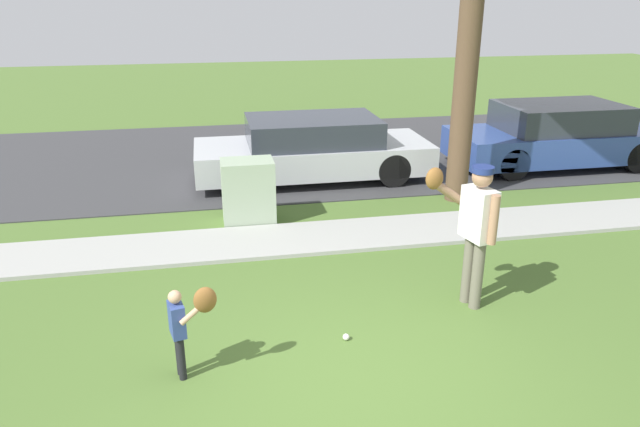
{
  "coord_description": "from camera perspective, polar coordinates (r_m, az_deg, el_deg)",
  "views": [
    {
      "loc": [
        -1.16,
        -4.57,
        3.58
      ],
      "look_at": [
        0.13,
        2.1,
        1.0
      ],
      "focal_mm": 33.23,
      "sensor_mm": 36.0,
      "label": 1
    }
  ],
  "objects": [
    {
      "name": "baseball",
      "position": [
        6.58,
        2.53,
        -11.8
      ],
      "size": [
        0.07,
        0.07,
        0.07
      ],
      "primitive_type": "sphere",
      "color": "white",
      "rests_on": "ground"
    },
    {
      "name": "utility_cabinet",
      "position": [
        9.6,
        -6.93,
        2.08
      ],
      "size": [
        0.83,
        0.59,
        1.05
      ],
      "primitive_type": "cube",
      "color": "#9EB293",
      "rests_on": "ground"
    },
    {
      "name": "parked_wagon_blue",
      "position": [
        13.64,
        21.89,
        6.95
      ],
      "size": [
        4.5,
        1.8,
        1.33
      ],
      "rotation": [
        0.0,
        0.0,
        3.14
      ],
      "color": "#2D478C",
      "rests_on": "road_surface"
    },
    {
      "name": "road_surface",
      "position": [
        13.7,
        -5.76,
        5.59
      ],
      "size": [
        36.0,
        6.8,
        0.02
      ],
      "primitive_type": "cube",
      "color": "#38383A",
      "rests_on": "ground"
    },
    {
      "name": "person_child",
      "position": [
        5.84,
        -12.77,
        -9.86
      ],
      "size": [
        0.49,
        0.34,
        1.0
      ],
      "rotation": [
        0.0,
        0.0,
        0.23
      ],
      "color": "black",
      "rests_on": "ground"
    },
    {
      "name": "sidewalk_strip",
      "position": [
        8.99,
        -2.66,
        -2.5
      ],
      "size": [
        36.0,
        1.2,
        0.06
      ],
      "primitive_type": "cube",
      "color": "#A3A39E",
      "rests_on": "ground"
    },
    {
      "name": "ground_plane",
      "position": [
        8.91,
        -2.56,
        -2.92
      ],
      "size": [
        48.0,
        48.0,
        0.0
      ],
      "primitive_type": "plane",
      "color": "#4C6B2D"
    },
    {
      "name": "person_adult",
      "position": [
        7.03,
        14.63,
        -0.71
      ],
      "size": [
        0.79,
        0.6,
        1.73
      ],
      "rotation": [
        0.0,
        0.0,
        -2.91
      ],
      "color": "#6B6656",
      "rests_on": "ground"
    },
    {
      "name": "parked_sedan_silver",
      "position": [
        11.76,
        -0.71,
        6.23
      ],
      "size": [
        4.6,
        1.8,
        1.23
      ],
      "rotation": [
        0.0,
        0.0,
        3.14
      ],
      "color": "silver",
      "rests_on": "road_surface"
    }
  ]
}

